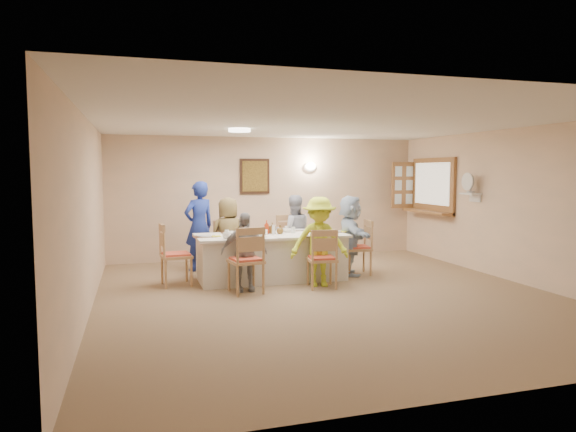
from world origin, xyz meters
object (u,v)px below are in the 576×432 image
object	(u,v)px
chair_front_left	(246,259)
diner_right_end	(350,235)
chair_right_end	(357,247)
diner_front_left	(244,252)
diner_back_right	(294,233)
dining_table	(271,257)
desk_fan	(469,185)
chair_back_left	(227,247)
diner_back_left	(228,236)
diner_front_right	(319,242)
chair_front_right	(322,258)
serving_hatch	(433,186)
chair_left_end	(176,254)
condiment_ketchup	(267,227)
chair_back_right	(292,242)
caregiver	(199,226)

from	to	relation	value
chair_front_left	diner_right_end	world-z (taller)	diner_right_end
chair_right_end	diner_front_left	distance (m)	2.26
diner_back_right	dining_table	bearing A→B (deg)	52.63
diner_back_right	diner_right_end	xyz separation A→B (m)	(0.82, -0.68, 0.01)
diner_back_right	diner_front_left	xyz separation A→B (m)	(-1.20, -1.36, -0.09)
dining_table	chair_right_end	bearing A→B (deg)	0.00
desk_fan	chair_back_left	distance (m)	4.48
diner_back_left	chair_right_end	bearing A→B (deg)	151.41
chair_right_end	diner_front_right	distance (m)	1.19
diner_back_left	diner_front_left	world-z (taller)	diner_back_left
chair_front_right	chair_front_left	bearing A→B (deg)	8.01
serving_hatch	chair_front_right	world-z (taller)	serving_hatch
chair_left_end	dining_table	bearing A→B (deg)	-95.42
chair_back_left	diner_front_right	size ratio (longest dim) A/B	0.66
condiment_ketchup	desk_fan	bearing A→B (deg)	-5.00
chair_front_left	diner_right_end	distance (m)	2.18
serving_hatch	condiment_ketchup	size ratio (longest dim) A/B	6.51
chair_back_left	diner_back_right	distance (m)	1.23
desk_fan	chair_front_left	size ratio (longest dim) A/B	0.30
chair_back_right	caregiver	distance (m)	1.72
chair_right_end	diner_front_left	size ratio (longest dim) A/B	0.81
chair_front_right	condiment_ketchup	world-z (taller)	condiment_ketchup
chair_front_left	diner_right_end	size ratio (longest dim) A/B	0.73
diner_right_end	caregiver	xyz separation A→B (m)	(-2.47, 1.15, 0.12)
dining_table	chair_front_right	distance (m)	1.00
chair_back_left	condiment_ketchup	xyz separation A→B (m)	(0.54, -0.74, 0.41)
diner_back_left	caregiver	bearing A→B (deg)	-57.28
chair_back_left	diner_back_left	size ratio (longest dim) A/B	0.68
diner_right_end	caregiver	distance (m)	2.73
diner_back_right	chair_back_left	bearing A→B (deg)	-1.66
desk_fan	caregiver	xyz separation A→B (m)	(-4.67, 1.42, -0.74)
chair_front_left	condiment_ketchup	world-z (taller)	chair_front_left
diner_front_left	diner_front_right	distance (m)	1.20
caregiver	diner_back_left	bearing A→B (deg)	108.99
diner_front_right	diner_back_left	bearing A→B (deg)	142.92
serving_hatch	diner_front_left	xyz separation A→B (m)	(-4.33, -1.76, -0.90)
diner_right_end	condiment_ketchup	distance (m)	1.50
chair_left_end	chair_front_right	bearing A→B (deg)	-115.83
desk_fan	chair_back_left	size ratio (longest dim) A/B	0.32
chair_back_left	diner_front_right	world-z (taller)	diner_front_right
chair_right_end	condiment_ketchup	world-z (taller)	condiment_ketchup
chair_front_left	diner_back_left	bearing A→B (deg)	-98.11
condiment_ketchup	diner_front_right	bearing A→B (deg)	-47.93
dining_table	chair_back_left	distance (m)	1.00
chair_right_end	chair_left_end	bearing A→B (deg)	-83.31
chair_back_left	chair_left_end	size ratio (longest dim) A/B	0.93
desk_fan	diner_front_right	bearing A→B (deg)	-172.17
diner_back_right	caregiver	world-z (taller)	caregiver
serving_hatch	chair_front_right	xyz separation A→B (m)	(-3.13, -1.88, -1.03)
diner_right_end	chair_left_end	bearing A→B (deg)	100.47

